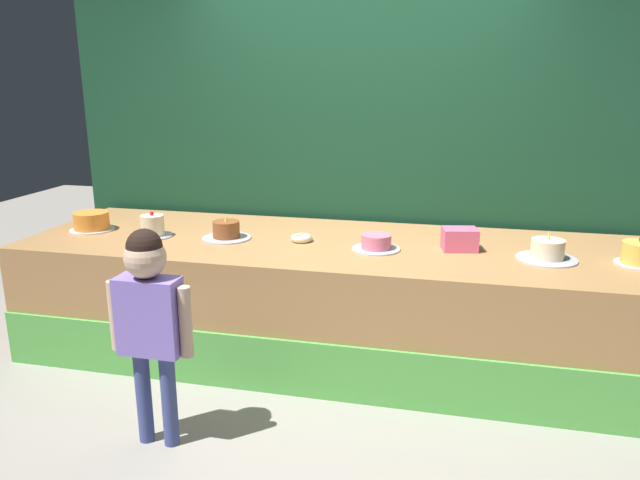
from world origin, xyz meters
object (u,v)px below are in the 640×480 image
pink_box (460,239)px  donut (301,238)px  cake_center_right (376,243)px  cake_far_right (640,254)px  cake_center_left (226,231)px  cake_left (153,227)px  cake_far_left (92,222)px  cake_right (547,251)px  child_figure (149,309)px

pink_box → donut: bearing=-178.6°
cake_center_right → cake_far_right: cake_far_right is taller
cake_far_right → cake_center_left: bearing=179.9°
donut → cake_center_left: (-0.50, -0.05, 0.03)m
cake_center_left → cake_far_right: 2.52m
donut → cake_left: bearing=-173.9°
cake_far_left → cake_left: size_ratio=1.18×
pink_box → cake_right: 0.51m
child_figure → pink_box: 1.91m
pink_box → donut: (-1.01, -0.03, -0.05)m
donut → cake_right: size_ratio=0.41×
cake_left → cake_center_right: bearing=0.9°
donut → cake_left: size_ratio=0.55×
cake_center_right → cake_center_left: bearing=177.9°
cake_center_left → cake_far_right: size_ratio=1.20×
cake_far_left → cake_far_right: bearing=-0.1°
pink_box → cake_far_left: (-2.52, -0.07, -0.01)m
child_figure → cake_center_right: (0.95, 1.12, 0.09)m
donut → cake_far_right: (2.02, -0.05, 0.04)m
cake_far_right → cake_center_right: bearing=-178.8°
cake_left → cake_center_right: 1.51m
cake_right → cake_center_left: bearing=179.4°
cake_left → cake_far_right: cake_left is taller
child_figure → cake_far_left: (-1.07, 1.16, 0.11)m
cake_far_left → cake_left: bearing=-7.1°
cake_right → cake_far_right: cake_right is taller
cake_far_right → pink_box: bearing=175.6°
cake_far_left → cake_center_left: (1.01, -0.00, -0.01)m
cake_center_left → donut: bearing=5.4°
cake_far_left → cake_left: cake_left is taller
pink_box → cake_left: cake_left is taller
cake_center_left → cake_right: size_ratio=0.92×
cake_center_right → donut: bearing=170.5°
pink_box → cake_left: bearing=-176.2°
child_figure → cake_right: size_ratio=3.21×
child_figure → cake_far_left: size_ratio=3.70×
child_figure → donut: child_figure is taller
cake_far_left → cake_center_right: cake_far_left is taller
pink_box → child_figure: bearing=-139.8°
child_figure → pink_box: bearing=40.2°
cake_right → cake_center_right: bearing=-179.1°
cake_far_left → cake_far_right: 3.53m
child_figure → cake_left: 1.24m
cake_center_left → cake_center_right: (1.01, -0.04, -0.01)m
donut → cake_center_left: bearing=-174.6°
donut → cake_left: (-1.01, -0.11, 0.04)m
child_figure → cake_far_right: size_ratio=4.18×
child_figure → cake_right: child_figure is taller
cake_right → cake_far_right: size_ratio=1.30×
cake_left → cake_center_left: 0.51m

